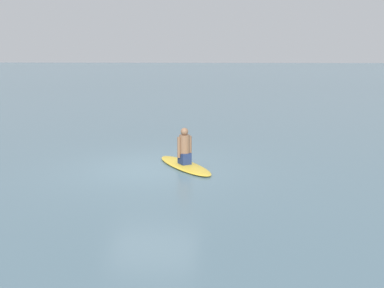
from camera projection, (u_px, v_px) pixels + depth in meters
ground_plane at (152, 169)px, 12.02m from camera, size 400.00×400.00×0.00m
surfboard at (185, 165)px, 12.20m from camera, size 2.56×2.12×0.09m
person_paddler at (185, 148)px, 12.10m from camera, size 0.43×0.42×1.02m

